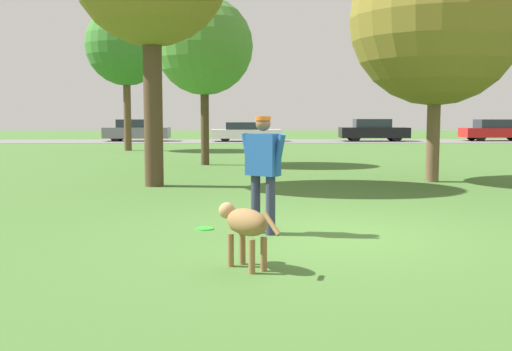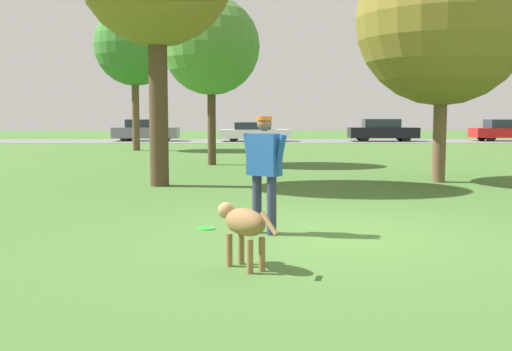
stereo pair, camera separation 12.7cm
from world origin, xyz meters
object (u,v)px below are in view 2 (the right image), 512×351
object	(u,v)px
person	(264,165)
tree_far_left	(134,46)
frisbee	(206,228)
tree_near_right	(443,18)
dog	(243,224)
parked_car_white	(254,132)
parked_car_grey	(145,131)
parked_car_red	(506,130)
parked_car_black	(382,130)
tree_mid_center	(211,47)

from	to	relation	value
person	tree_far_left	size ratio (longest dim) A/B	0.24
frisbee	tree_near_right	distance (m)	8.96
dog	parked_car_white	size ratio (longest dim) A/B	0.19
frisbee	parked_car_grey	xyz separation A→B (m)	(-6.18, 30.43, 0.67)
tree_near_right	parked_car_white	bearing A→B (deg)	100.47
tree_near_right	parked_car_red	bearing A→B (deg)	63.60
frisbee	tree_far_left	xyz separation A→B (m)	(-4.77, 19.85, 4.86)
tree_far_left	parked_car_black	world-z (taller)	tree_far_left
dog	tree_near_right	world-z (taller)	tree_near_right
parked_car_black	parked_car_red	size ratio (longest dim) A/B	0.97
person	parked_car_black	xyz separation A→B (m)	(8.28, 30.28, -0.25)
tree_mid_center	tree_far_left	world-z (taller)	tree_far_left
parked_car_red	tree_mid_center	bearing A→B (deg)	-134.73
tree_mid_center	parked_car_white	distance (m)	18.83
dog	tree_far_left	distance (m)	23.12
parked_car_black	parked_car_red	bearing A→B (deg)	4.53
person	tree_mid_center	bearing A→B (deg)	134.09
tree_mid_center	tree_far_left	distance (m)	9.45
parked_car_grey	parked_car_red	distance (m)	23.44
frisbee	tree_mid_center	bearing A→B (deg)	93.26
parked_car_grey	dog	bearing A→B (deg)	-77.84
dog	tree_near_right	size ratio (longest dim) A/B	0.14
parked_car_grey	parked_car_white	distance (m)	7.06
tree_near_right	parked_car_red	world-z (taller)	tree_near_right
tree_far_left	parked_car_white	distance (m)	12.26
frisbee	parked_car_black	bearing A→B (deg)	73.08
tree_far_left	parked_car_white	xyz separation A→B (m)	(5.62, 10.04, -4.25)
parked_car_black	tree_mid_center	bearing A→B (deg)	-115.90
person	frisbee	distance (m)	1.30
tree_mid_center	parked_car_black	size ratio (longest dim) A/B	1.25
frisbee	dog	bearing A→B (deg)	-75.82
person	tree_near_right	xyz separation A→B (m)	(4.43, 6.46, 2.99)
tree_near_right	tree_far_left	distance (m)	17.03
tree_far_left	dog	bearing A→B (deg)	-76.43
tree_mid_center	parked_car_red	bearing A→B (deg)	46.54
parked_car_white	parked_car_red	world-z (taller)	parked_car_red
person	frisbee	bearing A→B (deg)	-166.09
tree_mid_center	parked_car_red	distance (m)	26.23
frisbee	parked_car_grey	world-z (taller)	parked_car_grey
dog	tree_mid_center	bearing A→B (deg)	-31.31
parked_car_grey	frisbee	bearing A→B (deg)	-78.02
frisbee	tree_mid_center	size ratio (longest dim) A/B	0.05
parked_car_grey	parked_car_black	xyz separation A→B (m)	(15.28, -0.50, 0.02)
tree_near_right	parked_car_white	distance (m)	24.41
tree_far_left	parked_car_red	xyz separation A→B (m)	(22.03, 10.45, -4.17)
frisbee	parked_car_grey	bearing A→B (deg)	101.48
tree_mid_center	parked_car_black	bearing A→B (deg)	62.23
tree_far_left	parked_car_grey	size ratio (longest dim) A/B	1.61
person	parked_car_grey	size ratio (longest dim) A/B	0.39
tree_mid_center	parked_car_black	world-z (taller)	tree_mid_center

